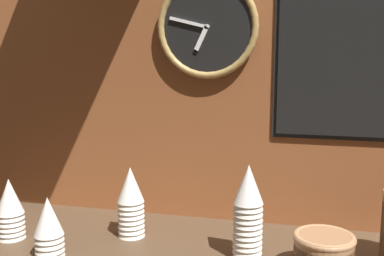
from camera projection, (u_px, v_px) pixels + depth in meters
The scene contains 8 objects.
wall_tiled_back at pixel (233, 45), 1.38m from camera, with size 1.60×0.03×1.05m.
cup_stack_center_left at pixel (131, 202), 1.32m from camera, with size 0.07×0.07×0.20m.
cup_stack_far_left at pixel (10, 209), 1.31m from camera, with size 0.07×0.07×0.17m.
cup_stack_center_right at pixel (248, 212), 1.18m from camera, with size 0.07×0.07×0.24m.
cup_stack_left at pixel (49, 227), 1.20m from camera, with size 0.07×0.07×0.15m.
bowl_stack_right at pixel (324, 252), 1.11m from camera, with size 0.14×0.14×0.09m.
wall_clock at pixel (207, 27), 1.36m from camera, with size 0.29×0.03×0.29m.
menu_board at pixel (340, 56), 1.30m from camera, with size 0.35×0.01×0.46m.
Camera 1 is at (0.22, -1.13, 0.52)m, focal length 45.00 mm.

